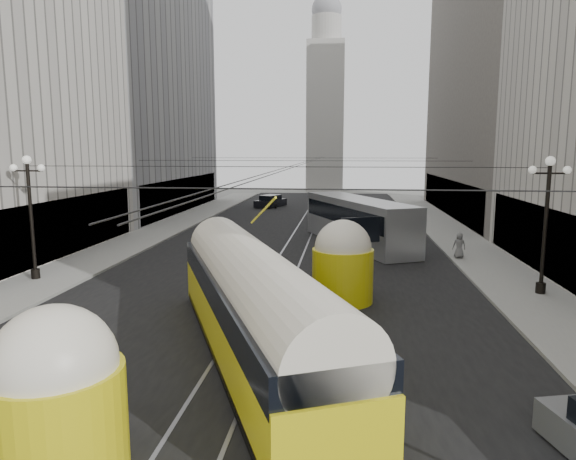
# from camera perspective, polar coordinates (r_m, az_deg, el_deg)

# --- Properties ---
(road) EXTENTS (20.00, 85.00, 0.02)m
(road) POSITION_cam_1_polar(r_m,az_deg,el_deg) (39.71, 1.34, -0.97)
(road) COLOR black
(road) RESTS_ON ground
(sidewalk_left) EXTENTS (4.00, 72.00, 0.15)m
(sidewalk_left) POSITION_cam_1_polar(r_m,az_deg,el_deg) (45.68, -13.43, 0.18)
(sidewalk_left) COLOR gray
(sidewalk_left) RESTS_ON ground
(sidewalk_right) EXTENTS (4.00, 72.00, 0.15)m
(sidewalk_right) POSITION_cam_1_polar(r_m,az_deg,el_deg) (43.86, 17.58, -0.35)
(sidewalk_right) COLOR gray
(sidewalk_right) RESTS_ON ground
(rail_left) EXTENTS (0.12, 85.00, 0.04)m
(rail_left) POSITION_cam_1_polar(r_m,az_deg,el_deg) (39.78, 0.27, -0.95)
(rail_left) COLOR gray
(rail_left) RESTS_ON ground
(rail_right) EXTENTS (0.12, 85.00, 0.04)m
(rail_right) POSITION_cam_1_polar(r_m,az_deg,el_deg) (39.65, 2.42, -0.99)
(rail_right) COLOR gray
(rail_right) RESTS_ON ground
(building_left_far) EXTENTS (12.60, 28.60, 28.60)m
(building_left_far) POSITION_cam_1_polar(r_m,az_deg,el_deg) (59.77, -17.42, 15.71)
(building_left_far) COLOR #999999
(building_left_far) RESTS_ON ground
(building_right_far) EXTENTS (12.60, 32.60, 32.60)m
(building_right_far) POSITION_cam_1_polar(r_m,az_deg,el_deg) (57.74, 24.16, 17.62)
(building_right_far) COLOR #514C47
(building_right_far) RESTS_ON ground
(distant_tower) EXTENTS (6.00, 6.00, 31.36)m
(distant_tower) POSITION_cam_1_polar(r_m,az_deg,el_deg) (86.93, 4.21, 14.26)
(distant_tower) COLOR #B2AFA8
(distant_tower) RESTS_ON ground
(lamppost_left_mid) EXTENTS (1.86, 0.44, 6.37)m
(lamppost_left_mid) POSITION_cam_1_polar(r_m,az_deg,el_deg) (29.41, -26.69, 1.98)
(lamppost_left_mid) COLOR black
(lamppost_left_mid) RESTS_ON sidewalk_left
(lamppost_right_mid) EXTENTS (1.86, 0.44, 6.37)m
(lamppost_right_mid) POSITION_cam_1_polar(r_m,az_deg,el_deg) (26.32, 26.75, 1.28)
(lamppost_right_mid) COLOR black
(lamppost_right_mid) RESTS_ON sidewalk_right
(catenary) EXTENTS (25.00, 72.00, 0.23)m
(catenary) POSITION_cam_1_polar(r_m,az_deg,el_deg) (38.12, 1.42, 7.51)
(catenary) COLOR black
(catenary) RESTS_ON ground
(streetcar) EXTENTS (8.46, 16.12, 3.79)m
(streetcar) POSITION_cam_1_polar(r_m,az_deg,el_deg) (16.89, -3.88, -8.14)
(streetcar) COLOR yellow
(streetcar) RESTS_ON ground
(city_bus) EXTENTS (7.98, 13.67, 3.35)m
(city_bus) POSITION_cam_1_polar(r_m,az_deg,el_deg) (37.22, 7.77, 1.15)
(city_bus) COLOR #A9AAAE
(city_bus) RESTS_ON ground
(sedan_white_far) EXTENTS (2.59, 5.12, 1.55)m
(sedan_white_far) POSITION_cam_1_polar(r_m,az_deg,el_deg) (49.38, 4.56, 1.77)
(sedan_white_far) COLOR white
(sedan_white_far) RESTS_ON ground
(sedan_dark_far) EXTENTS (3.57, 4.95, 1.45)m
(sedan_dark_far) POSITION_cam_1_polar(r_m,az_deg,el_deg) (61.80, -1.95, 3.18)
(sedan_dark_far) COLOR black
(sedan_dark_far) RESTS_ON ground
(pedestrian_sidewalk_right) EXTENTS (0.79, 0.50, 1.61)m
(pedestrian_sidewalk_right) POSITION_cam_1_polar(r_m,az_deg,el_deg) (33.49, 18.49, -1.62)
(pedestrian_sidewalk_right) COLOR slate
(pedestrian_sidewalk_right) RESTS_ON sidewalk_right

